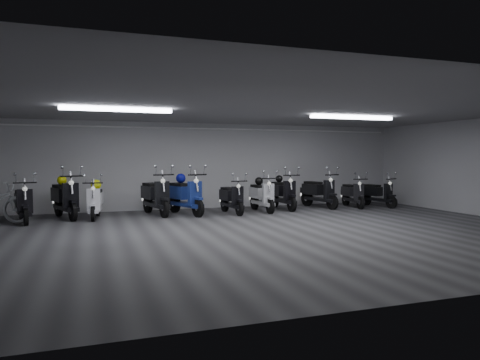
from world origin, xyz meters
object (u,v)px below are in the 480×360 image
object	(u,v)px
scooter_0	(23,197)
scooter_7	(283,188)
scooter_9	(353,189)
helmet_3	(96,185)
scooter_3	(156,190)
scooter_1	(65,192)
scooter_4	(186,190)
scooter_5	(232,193)
helmet_2	(62,180)
scooter_10	(378,189)
scooter_8	(319,187)
helmet_4	(259,181)
helmet_1	(279,179)
helmet_0	(181,178)
scooter_2	(95,196)
scooter_6	(262,191)

from	to	relation	value
scooter_0	scooter_7	world-z (taller)	scooter_7
scooter_9	helmet_3	xyz separation A→B (m)	(-8.18, 0.18, 0.32)
scooter_3	helmet_3	size ratio (longest dim) A/B	6.94
scooter_1	scooter_3	world-z (taller)	scooter_3
scooter_4	scooter_7	bearing A→B (deg)	-14.02
scooter_5	scooter_7	distance (m)	1.94
scooter_3	scooter_1	bearing A→B (deg)	165.25
scooter_1	helmet_2	bearing A→B (deg)	90.00
scooter_5	scooter_10	bearing A→B (deg)	-4.54
scooter_8	helmet_4	xyz separation A→B (m)	(-2.19, -0.10, 0.24)
scooter_0	scooter_1	xyz separation A→B (m)	(0.98, 0.46, 0.08)
scooter_0	helmet_1	distance (m)	7.53
scooter_9	scooter_5	bearing A→B (deg)	-169.53
scooter_1	helmet_0	xyz separation A→B (m)	(3.20, -0.02, 0.32)
scooter_5	helmet_0	world-z (taller)	scooter_5
scooter_10	helmet_2	distance (m)	10.02
scooter_2	scooter_4	xyz separation A→B (m)	(2.51, -0.01, 0.11)
scooter_0	helmet_3	distance (m)	1.86
scooter_2	scooter_3	world-z (taller)	scooter_3
scooter_3	scooter_10	bearing A→B (deg)	-15.23
scooter_4	scooter_2	bearing A→B (deg)	160.53
scooter_3	scooter_5	distance (m)	2.23
scooter_7	helmet_3	distance (m)	5.71
scooter_6	scooter_8	bearing A→B (deg)	5.98
scooter_10	scooter_2	bearing A→B (deg)	165.36
scooter_5	scooter_7	bearing A→B (deg)	8.81
scooter_6	helmet_4	bearing A→B (deg)	90.00
scooter_0	scooter_5	bearing A→B (deg)	-12.69
scooter_10	helmet_4	world-z (taller)	scooter_10
scooter_10	helmet_0	size ratio (longest dim) A/B	5.66
scooter_4	scooter_6	xyz separation A→B (m)	(2.39, -0.01, -0.09)
scooter_5	scooter_3	bearing A→B (deg)	163.48
scooter_0	scooter_4	xyz separation A→B (m)	(4.27, 0.17, 0.08)
scooter_3	scooter_8	xyz separation A→B (m)	(5.42, 0.12, -0.05)
scooter_0	helmet_0	bearing A→B (deg)	-6.47
scooter_1	scooter_4	xyz separation A→B (m)	(3.29, -0.29, 0.00)
scooter_7	scooter_9	distance (m)	2.49
scooter_5	helmet_1	bearing A→B (deg)	16.11
scooter_1	scooter_2	bearing A→B (deg)	-38.21
scooter_2	helmet_4	xyz separation A→B (m)	(4.89, 0.23, 0.31)
scooter_3	helmet_4	world-z (taller)	scooter_3
scooter_1	scooter_3	distance (m)	2.45
scooter_8	scooter_9	xyz separation A→B (m)	(1.12, -0.27, -0.09)
scooter_8	helmet_0	bearing A→B (deg)	168.24
scooter_9	helmet_0	distance (m)	5.81
scooter_6	helmet_0	distance (m)	2.53
scooter_0	scooter_10	size ratio (longest dim) A/B	1.09
helmet_3	scooter_7	bearing A→B (deg)	0.47
scooter_10	scooter_8	bearing A→B (deg)	154.43
scooter_5	helmet_3	size ratio (longest dim) A/B	5.80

